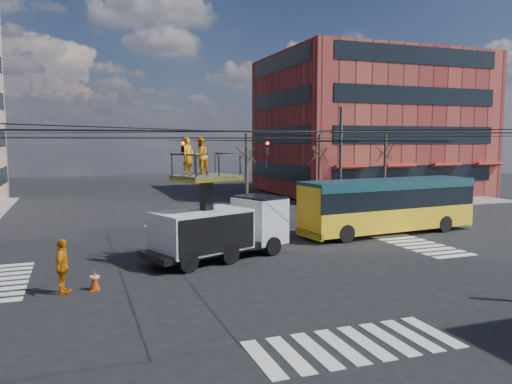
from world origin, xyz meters
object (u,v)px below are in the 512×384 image
object	(u,v)px
utility_truck	(221,217)
flagger	(272,224)
city_bus	(388,204)
traffic_cone	(95,280)
worker_ground	(62,267)

from	to	relation	value
utility_truck	flagger	size ratio (longest dim) A/B	3.72
utility_truck	city_bus	distance (m)	11.33
utility_truck	traffic_cone	xyz separation A→B (m)	(-5.77, -3.24, -1.56)
city_bus	worker_ground	bearing A→B (deg)	-167.32
city_bus	traffic_cone	distance (m)	17.84
city_bus	traffic_cone	world-z (taller)	city_bus
city_bus	worker_ground	world-z (taller)	city_bus
city_bus	worker_ground	xyz separation A→B (m)	(-17.88, -5.96, -0.72)
flagger	city_bus	bearing A→B (deg)	73.32
traffic_cone	worker_ground	size ratio (longest dim) A/B	0.38
utility_truck	flagger	xyz separation A→B (m)	(3.62, 2.69, -0.95)
utility_truck	worker_ground	distance (m)	7.68
traffic_cone	flagger	distance (m)	11.12
utility_truck	traffic_cone	world-z (taller)	utility_truck
city_bus	worker_ground	distance (m)	18.86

